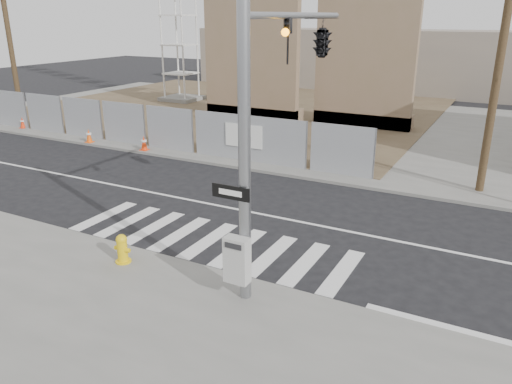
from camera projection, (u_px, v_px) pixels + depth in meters
The scene contains 13 objects.
ground at pixel (250, 212), 16.44m from camera, with size 100.00×100.00×0.00m, color black.
sidewalk_far at pixel (369, 129), 28.08m from camera, with size 50.00×20.00×0.12m, color slate.
signal_pole at pixel (299, 74), 12.04m from camera, with size 0.96×5.87×7.00m.
chain_link_fence at pixel (121, 122), 24.64m from camera, with size 24.60×0.04×2.00m, color gray.
concrete_wall_left at pixel (252, 65), 29.29m from camera, with size 6.00×1.30×8.00m.
concrete_wall_right at pixel (365, 68), 27.26m from camera, with size 5.50×1.30×8.00m.
utility_pole_left at pixel (9, 33), 27.22m from camera, with size 1.60×0.28×10.00m.
utility_pole_right at pixel (502, 45), 16.41m from camera, with size 1.60×0.28×10.00m.
fire_hydrant at pixel (122, 249), 12.73m from camera, with size 0.49×0.49×0.77m.
traffic_cone_a at pixel (22, 123), 28.05m from camera, with size 0.33×0.33×0.62m.
traffic_cone_b at pixel (89, 136), 24.85m from camera, with size 0.37×0.37×0.68m.
traffic_cone_c at pixel (144, 143), 23.41m from camera, with size 0.37×0.37×0.69m.
traffic_cone_d at pixel (315, 160), 20.75m from camera, with size 0.44×0.44×0.65m.
Camera 1 is at (7.32, -13.40, 6.12)m, focal length 35.00 mm.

